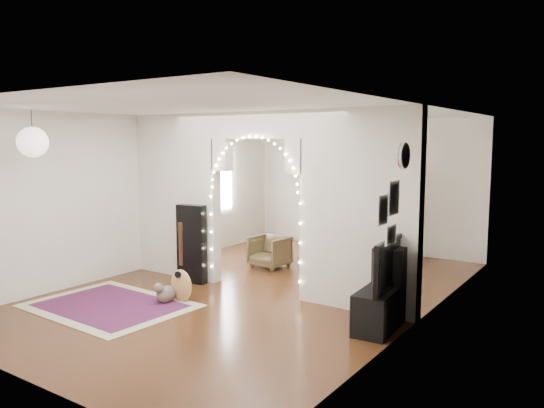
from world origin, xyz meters
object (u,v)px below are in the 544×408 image
Objects in this scene: floor_speaker at (389,285)px; dining_chair_left at (270,252)px; acoustic_guitar at (181,273)px; dining_table at (373,232)px; dining_chair_right at (345,264)px; bookcase at (368,212)px; media_console at (380,308)px.

dining_chair_left is at bearing 144.50° from floor_speaker.
floor_speaker is (2.76, 0.83, 0.06)m from acoustic_guitar.
acoustic_guitar is 3.55m from dining_table.
floor_speaker reaches higher than dining_chair_right.
bookcase reaches higher than floor_speaker.
dining_table reaches higher than dining_chair_left.
dining_table is 2.07× the size of dining_chair_left.
bookcase reaches higher than dining_chair_right.
media_console is at bearing -97.06° from floor_speaker.
bookcase reaches higher than media_console.
dining_table is (-1.25, 2.63, 0.43)m from media_console.
bookcase is at bearing 124.61° from dining_table.
acoustic_guitar is 4.67m from bookcase.
bookcase is 2.69× the size of dining_chair_left.
acoustic_guitar is 1.53× the size of dining_chair_left.
dining_table is 0.84m from dining_chair_right.
dining_table is (-1.25, 2.37, 0.21)m from floor_speaker.
dining_table is at bearing 110.77° from floor_speaker.
floor_speaker is at bearing 4.73° from acoustic_guitar.
dining_table is at bearing 110.97° from media_console.
dining_chair_right is (-0.19, -0.68, -0.46)m from dining_table.
floor_speaker is 1.53× the size of dining_chair_left.
bookcase is 2.21m from dining_chair_right.
acoustic_guitar is 2.85m from dining_chair_right.
dining_chair_left reaches higher than dining_chair_right.
dining_chair_right is at bearing 123.40° from floor_speaker.
bookcase is (-1.97, 4.01, 0.59)m from media_console.
acoustic_guitar is 0.57× the size of bookcase.
dining_table is at bearing 29.84° from dining_chair_left.
bookcase is at bearing 111.71° from media_console.
dining_chair_right is (1.32, 2.52, -0.19)m from acoustic_guitar.
dining_table is 1.87m from dining_chair_left.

